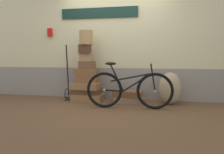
# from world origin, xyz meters

# --- Properties ---
(ground) EXTENTS (9.56, 5.20, 0.06)m
(ground) POSITION_xyz_m (0.00, 0.00, -0.03)
(ground) COLOR brown
(station_building) EXTENTS (7.56, 0.74, 2.61)m
(station_building) POSITION_xyz_m (0.01, 0.85, 1.31)
(station_building) COLOR gray
(station_building) RESTS_ON ground
(suitcase_0) EXTENTS (0.71, 0.47, 0.16)m
(suitcase_0) POSITION_xyz_m (-0.58, 0.40, 0.08)
(suitcase_0) COLOR olive
(suitcase_0) RESTS_ON ground
(suitcase_1) EXTENTS (0.71, 0.46, 0.12)m
(suitcase_1) POSITION_xyz_m (-0.62, 0.41, 0.22)
(suitcase_1) COLOR brown
(suitcase_1) RESTS_ON suitcase_0
(suitcase_2) EXTENTS (0.65, 0.43, 0.15)m
(suitcase_2) POSITION_xyz_m (-0.63, 0.36, 0.35)
(suitcase_2) COLOR olive
(suitcase_2) RESTS_ON suitcase_1
(suitcase_3) EXTENTS (0.50, 0.34, 0.19)m
(suitcase_3) POSITION_xyz_m (-0.59, 0.40, 0.52)
(suitcase_3) COLOR brown
(suitcase_3) RESTS_ON suitcase_2
(suitcase_4) EXTENTS (0.55, 0.36, 0.12)m
(suitcase_4) POSITION_xyz_m (-0.61, 0.40, 0.67)
(suitcase_4) COLOR brown
(suitcase_4) RESTS_ON suitcase_3
(suitcase_5) EXTENTS (0.39, 0.28, 0.18)m
(suitcase_5) POSITION_xyz_m (-0.59, 0.39, 0.82)
(suitcase_5) COLOR brown
(suitcase_5) RESTS_ON suitcase_4
(suitcase_6) EXTENTS (0.29, 0.19, 0.18)m
(suitcase_6) POSITION_xyz_m (-0.62, 0.41, 1.01)
(suitcase_6) COLOR #9E754C
(suitcase_6) RESTS_ON suitcase_5
(suitcase_7) EXTENTS (0.27, 0.17, 0.19)m
(suitcase_7) POSITION_xyz_m (-0.63, 0.36, 1.19)
(suitcase_7) COLOR #4C2D19
(suitcase_7) RESTS_ON suitcase_6
(suitcase_8) EXTENTS (0.68, 0.50, 0.14)m
(suitcase_8) POSITION_xyz_m (0.37, 0.40, 0.07)
(suitcase_8) COLOR #937051
(suitcase_8) RESTS_ON ground
(suitcase_9) EXTENTS (0.64, 0.44, 0.13)m
(suitcase_9) POSITION_xyz_m (0.35, 0.39, 0.20)
(suitcase_9) COLOR brown
(suitcase_9) RESTS_ON suitcase_8
(wicker_basket) EXTENTS (0.30, 0.30, 0.32)m
(wicker_basket) POSITION_xyz_m (-0.61, 0.39, 1.45)
(wicker_basket) COLOR #A8844C
(wicker_basket) RESTS_ON suitcase_7
(luggage_trolley) EXTENTS (0.41, 0.35, 1.29)m
(luggage_trolley) POSITION_xyz_m (-0.96, 0.49, 0.32)
(luggage_trolley) COLOR black
(luggage_trolley) RESTS_ON ground
(burlap_sack) EXTENTS (0.46, 0.39, 0.69)m
(burlap_sack) POSITION_xyz_m (1.25, 0.40, 0.34)
(burlap_sack) COLOR tan
(burlap_sack) RESTS_ON ground
(bicycle) EXTENTS (1.70, 0.46, 0.93)m
(bicycle) POSITION_xyz_m (0.44, -0.14, 0.38)
(bicycle) COLOR black
(bicycle) RESTS_ON ground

